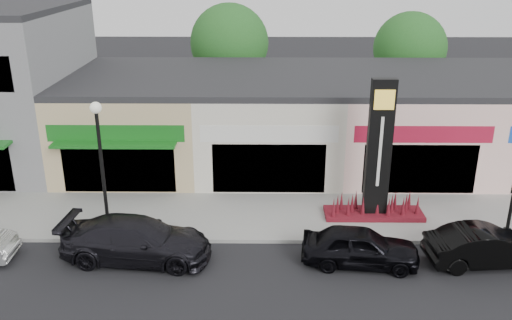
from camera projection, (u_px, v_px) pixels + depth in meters
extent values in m
plane|color=black|center=(312.00, 271.00, 19.53)|extent=(120.00, 120.00, 0.00)
cube|color=gray|center=(304.00, 215.00, 23.57)|extent=(52.00, 4.30, 0.15)
cube|color=gray|center=(308.00, 241.00, 21.47)|extent=(52.00, 0.20, 0.15)
cube|color=tan|center=(140.00, 120.00, 29.57)|extent=(7.00, 10.00, 4.50)
cube|color=#262628|center=(136.00, 77.00, 28.72)|extent=(7.00, 10.00, 0.30)
cube|color=black|center=(119.00, 168.00, 25.24)|extent=(5.25, 0.10, 2.40)
cube|color=#16641B|center=(116.00, 133.00, 24.64)|extent=(6.30, 0.12, 0.80)
cube|color=#16641B|center=(114.00, 145.00, 24.36)|extent=(5.60, 0.90, 0.12)
cube|color=beige|center=(268.00, 120.00, 29.50)|extent=(7.00, 10.00, 4.50)
cube|color=#262628|center=(268.00, 77.00, 28.65)|extent=(7.00, 10.00, 0.30)
cube|color=black|center=(269.00, 168.00, 25.18)|extent=(5.25, 0.10, 2.40)
cube|color=silver|center=(269.00, 134.00, 24.57)|extent=(6.30, 0.12, 0.80)
cube|color=beige|center=(396.00, 121.00, 29.43)|extent=(7.00, 10.00, 4.50)
cube|color=#262628|center=(401.00, 77.00, 28.58)|extent=(7.00, 10.00, 0.30)
cube|color=black|center=(420.00, 169.00, 25.11)|extent=(5.25, 0.10, 2.40)
cube|color=#AA1633|center=(424.00, 134.00, 24.51)|extent=(6.30, 0.12, 0.80)
cylinder|color=#382619|center=(230.00, 97.00, 37.25)|extent=(0.36, 0.36, 3.15)
sphere|color=#1A4A17|center=(229.00, 43.00, 35.95)|extent=(5.20, 5.20, 5.20)
cylinder|color=#382619|center=(405.00, 98.00, 37.16)|extent=(0.36, 0.36, 2.97)
sphere|color=#1A4A17|center=(410.00, 48.00, 35.95)|extent=(4.80, 4.80, 4.80)
cylinder|color=black|center=(109.00, 230.00, 21.84)|extent=(0.32, 0.32, 0.30)
cylinder|color=black|center=(103.00, 173.00, 20.96)|extent=(0.14, 0.14, 5.00)
sphere|color=silver|center=(96.00, 108.00, 20.03)|extent=(0.44, 0.44, 0.44)
cylinder|color=black|center=(507.00, 232.00, 21.69)|extent=(0.32, 0.32, 0.30)
cube|color=#5A0F18|center=(373.00, 214.00, 23.34)|extent=(4.20, 1.30, 0.20)
cube|color=black|center=(379.00, 150.00, 22.31)|extent=(1.00, 0.40, 6.00)
cube|color=yellow|center=(384.00, 100.00, 21.33)|extent=(0.80, 0.05, 0.80)
cube|color=silver|center=(380.00, 152.00, 22.11)|extent=(0.12, 0.04, 3.00)
imported|color=black|center=(137.00, 240.00, 20.07)|extent=(2.74, 5.72, 1.61)
imported|color=black|center=(360.00, 247.00, 19.76)|extent=(2.16, 4.42, 1.45)
imported|color=black|center=(487.00, 246.00, 19.77)|extent=(1.91, 4.51, 1.45)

